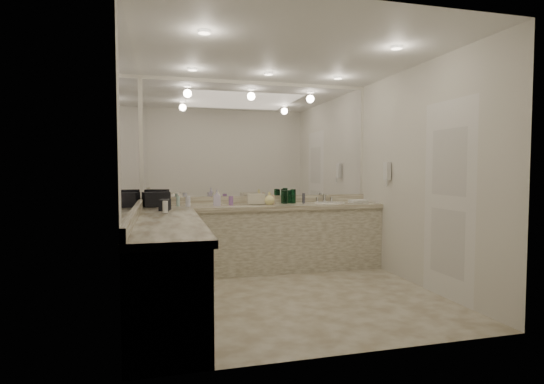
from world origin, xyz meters
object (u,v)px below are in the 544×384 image
object	(u,v)px
wall_phone	(387,171)
soap_bottle_c	(269,198)
soap_bottle_b	(217,198)
hand_towel	(358,201)
soap_bottle_a	(218,198)
cream_cosmetic_case	(256,199)
black_toiletry_bag	(156,200)
sink	(330,203)

from	to	relation	value
wall_phone	soap_bottle_c	distance (m)	1.60
wall_phone	soap_bottle_b	bearing A→B (deg)	168.35
hand_towel	wall_phone	bearing A→B (deg)	-67.77
hand_towel	soap_bottle_a	size ratio (longest dim) A/B	1.19
soap_bottle_a	soap_bottle_b	distance (m)	0.14
wall_phone	hand_towel	bearing A→B (deg)	112.23
wall_phone	cream_cosmetic_case	size ratio (longest dim) A/B	1.03
cream_cosmetic_case	hand_towel	size ratio (longest dim) A/B	1.00
black_toiletry_bag	soap_bottle_a	size ratio (longest dim) A/B	1.60
wall_phone	black_toiletry_bag	world-z (taller)	wall_phone
hand_towel	soap_bottle_c	xyz separation A→B (m)	(-1.30, 0.00, 0.07)
hand_towel	soap_bottle_c	size ratio (longest dim) A/B	1.34
sink	wall_phone	bearing A→B (deg)	-39.57
sink	black_toiletry_bag	size ratio (longest dim) A/B	1.40
cream_cosmetic_case	hand_towel	world-z (taller)	cream_cosmetic_case
sink	soap_bottle_c	size ratio (longest dim) A/B	2.53
cream_cosmetic_case	soap_bottle_a	size ratio (longest dim) A/B	1.19
black_toiletry_bag	cream_cosmetic_case	xyz separation A→B (m)	(1.30, 0.10, -0.02)
hand_towel	soap_bottle_c	bearing A→B (deg)	179.96
sink	wall_phone	size ratio (longest dim) A/B	1.83
wall_phone	cream_cosmetic_case	bearing A→B (deg)	161.52
sink	soap_bottle_c	world-z (taller)	soap_bottle_c
wall_phone	black_toiletry_bag	size ratio (longest dim) A/B	0.76
soap_bottle_a	soap_bottle_c	size ratio (longest dim) A/B	1.13
sink	wall_phone	xyz separation A→B (m)	(0.61, -0.50, 0.46)
wall_phone	soap_bottle_b	distance (m)	2.27
sink	hand_towel	size ratio (longest dim) A/B	1.89
soap_bottle_b	soap_bottle_c	size ratio (longest dim) A/B	1.19
sink	black_toiletry_bag	xyz separation A→B (m)	(-2.35, -0.05, 0.09)
soap_bottle_a	soap_bottle_b	xyz separation A→B (m)	(-0.03, -0.14, 0.01)
cream_cosmetic_case	hand_towel	bearing A→B (deg)	2.05
sink	soap_bottle_b	bearing A→B (deg)	-178.30
hand_towel	cream_cosmetic_case	bearing A→B (deg)	176.48
soap_bottle_b	hand_towel	bearing A→B (deg)	0.29
wall_phone	soap_bottle_b	size ratio (longest dim) A/B	1.16
hand_towel	soap_bottle_a	distance (m)	1.98
soap_bottle_a	sink	bearing A→B (deg)	-3.25
soap_bottle_c	black_toiletry_bag	bearing A→B (deg)	-179.61
black_toiletry_bag	wall_phone	bearing A→B (deg)	-8.72
cream_cosmetic_case	sink	bearing A→B (deg)	2.68
sink	black_toiletry_bag	distance (m)	2.36
soap_bottle_b	black_toiletry_bag	bearing A→B (deg)	179.92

